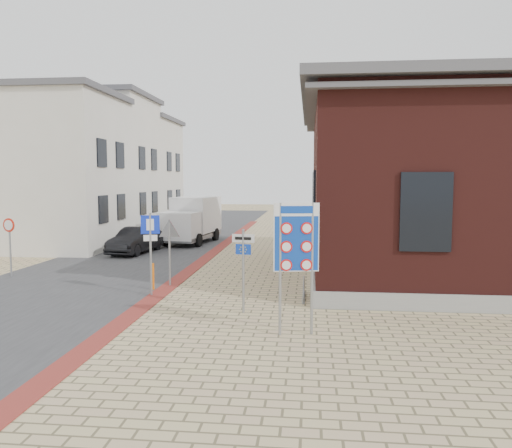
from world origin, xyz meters
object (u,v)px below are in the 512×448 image
at_px(sedan, 136,240).
at_px(border_sign, 296,240).
at_px(bollard, 153,277).
at_px(essen_sign, 243,258).
at_px(box_truck, 192,219).
at_px(parking_sign, 150,239).

bearing_deg(sedan, border_sign, -48.66).
bearing_deg(bollard, essen_sign, -36.49).
height_order(essen_sign, bollard, essen_sign).
bearing_deg(bollard, box_truck, 97.34).
xyz_separation_m(border_sign, bollard, (-4.88, 4.30, -1.83)).
height_order(box_truck, parking_sign, box_truck).
relative_size(box_truck, parking_sign, 2.00).
distance_m(box_truck, border_sign, 17.90).
distance_m(essen_sign, bollard, 4.34).
xyz_separation_m(essen_sign, parking_sign, (-3.18, 1.70, 0.28)).
distance_m(sedan, box_truck, 4.75).
bearing_deg(bollard, sedan, 113.23).
bearing_deg(sedan, essen_sign, -49.74).
bearing_deg(parking_sign, border_sign, -52.58).
relative_size(sedan, essen_sign, 1.68).
bearing_deg(bollard, border_sign, -41.39).
height_order(sedan, box_truck, box_truck).
distance_m(sedan, bollard, 8.77).
xyz_separation_m(box_truck, border_sign, (6.47, -16.67, 0.91)).
distance_m(parking_sign, bollard, 1.59).
bearing_deg(essen_sign, bollard, 151.68).
bearing_deg(essen_sign, parking_sign, 160.06).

